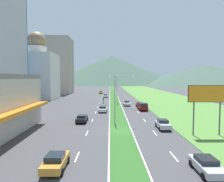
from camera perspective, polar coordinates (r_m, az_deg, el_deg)
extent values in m
plane|color=#424244|center=(32.94, 2.36, -10.89)|extent=(600.00, 600.00, 0.00)
cube|color=#2D6023|center=(92.23, 0.49, -1.49)|extent=(3.20, 240.00, 0.06)
cube|color=#518438|center=(94.85, 13.03, -1.44)|extent=(24.00, 240.00, 0.06)
cube|color=silver|center=(22.90, -9.68, -17.55)|extent=(0.16, 2.80, 0.01)
cube|color=silver|center=(31.60, -6.97, -11.54)|extent=(0.16, 2.80, 0.01)
cube|color=silver|center=(40.53, -5.49, -8.13)|extent=(0.16, 2.80, 0.01)
cube|color=silver|center=(49.58, -4.56, -5.96)|extent=(0.16, 2.80, 0.01)
cube|color=silver|center=(58.68, -3.93, -4.46)|extent=(0.16, 2.80, 0.01)
cube|color=silver|center=(67.81, -3.47, -3.37)|extent=(0.16, 2.80, 0.01)
cube|color=silver|center=(76.97, -3.11, -2.53)|extent=(0.16, 2.80, 0.01)
cube|color=silver|center=(86.15, -2.84, -1.87)|extent=(0.16, 2.80, 0.01)
cube|color=silver|center=(95.33, -2.61, -1.34)|extent=(0.16, 2.80, 0.01)
cube|color=silver|center=(23.61, 16.81, -16.99)|extent=(0.16, 2.80, 0.01)
cube|color=silver|center=(32.12, 11.81, -11.34)|extent=(0.16, 2.80, 0.01)
cube|color=silver|center=(40.94, 9.03, -8.04)|extent=(0.16, 2.80, 0.01)
cube|color=silver|center=(49.91, 7.26, -5.92)|extent=(0.16, 2.80, 0.01)
cube|color=silver|center=(58.96, 6.05, -4.44)|extent=(0.16, 2.80, 0.01)
cube|color=silver|center=(68.06, 5.16, -3.35)|extent=(0.16, 2.80, 0.01)
cube|color=silver|center=(77.19, 4.48, -2.52)|extent=(0.16, 2.80, 0.01)
cube|color=silver|center=(86.34, 3.95, -1.86)|extent=(0.16, 2.80, 0.01)
cube|color=silver|center=(95.50, 3.51, -1.33)|extent=(0.16, 2.80, 0.01)
cube|color=silver|center=(92.22, -0.60, -1.50)|extent=(0.16, 240.00, 0.01)
cube|color=silver|center=(92.28, 1.57, -1.50)|extent=(0.16, 240.00, 0.01)
cube|color=orange|center=(29.89, -26.54, -5.61)|extent=(2.82, 23.18, 0.62)
cube|color=silver|center=(85.88, -20.05, 3.81)|extent=(14.37, 14.37, 17.73)
cylinder|color=beige|center=(86.56, -20.20, 10.63)|extent=(7.43, 7.43, 2.83)
sphere|color=olive|center=(87.08, -20.26, 12.94)|extent=(7.07, 7.07, 7.07)
cube|color=#9E9384|center=(114.11, -15.36, 6.72)|extent=(16.51, 16.51, 29.31)
cone|color=#3D5647|center=(334.41, -20.34, 4.81)|extent=(122.64, 122.64, 32.95)
cone|color=#3D5647|center=(299.65, -0.11, 5.90)|extent=(196.33, 196.33, 40.25)
cone|color=#3D5647|center=(285.21, 24.97, 4.07)|extent=(203.30, 203.30, 24.28)
cylinder|color=#99999E|center=(36.57, 0.81, -2.44)|extent=(0.18, 0.18, 8.78)
cylinder|color=#99999E|center=(36.45, 3.19, 4.20)|extent=(3.01, 0.12, 0.10)
ellipsoid|color=silver|center=(36.59, 5.54, 3.88)|extent=(0.56, 0.28, 0.20)
cylinder|color=#99999E|center=(65.27, 1.40, 0.34)|extent=(0.18, 0.18, 9.02)
cylinder|color=#99999E|center=(65.20, 0.42, 4.17)|extent=(2.25, 0.22, 0.10)
ellipsoid|color=silver|center=(65.25, -0.57, 3.99)|extent=(0.56, 0.28, 0.20)
cylinder|color=#4C4C51|center=(31.72, 21.73, -7.17)|extent=(0.20, 0.20, 4.91)
cylinder|color=#4C4C51|center=(33.30, 27.74, -6.83)|extent=(0.20, 0.20, 4.91)
cube|color=orange|center=(31.93, 25.06, -0.69)|extent=(5.35, 0.16, 2.27)
cube|color=#4C4C51|center=(32.04, 24.97, -0.67)|extent=(5.55, 0.08, 2.47)
cube|color=silver|center=(50.20, -2.57, -5.11)|extent=(1.86, 4.44, 0.62)
cube|color=black|center=(49.95, -2.58, -4.51)|extent=(1.60, 1.96, 0.49)
cylinder|color=black|center=(51.65, -3.51, -5.22)|extent=(0.22, 0.64, 0.64)
cylinder|color=black|center=(51.59, -1.52, -5.22)|extent=(0.22, 0.64, 0.64)
cylinder|color=black|center=(48.93, -3.68, -5.71)|extent=(0.22, 0.64, 0.64)
cylinder|color=black|center=(48.87, -1.58, -5.72)|extent=(0.22, 0.64, 0.64)
cube|color=#C6842D|center=(20.30, -15.38, -18.52)|extent=(1.75, 4.20, 0.66)
cube|color=black|center=(19.94, -15.53, -17.19)|extent=(1.51, 1.85, 0.48)
cylinder|color=black|center=(21.80, -16.68, -17.88)|extent=(0.22, 0.64, 0.64)
cylinder|color=black|center=(21.41, -12.13, -18.21)|extent=(0.22, 0.64, 0.64)
cylinder|color=black|center=(19.51, -18.96, -20.59)|extent=(0.22, 0.64, 0.64)
cylinder|color=black|center=(19.08, -13.82, -21.07)|extent=(0.22, 0.64, 0.64)
cube|color=silver|center=(86.79, -1.82, -1.40)|extent=(1.73, 4.01, 0.66)
cube|color=black|center=(86.59, -1.82, -1.06)|extent=(1.49, 1.76, 0.42)
cylinder|color=black|center=(88.08, -2.34, -1.54)|extent=(0.22, 0.64, 0.64)
cylinder|color=black|center=(88.05, -1.26, -1.54)|extent=(0.22, 0.64, 0.64)
cylinder|color=black|center=(85.61, -2.39, -1.69)|extent=(0.22, 0.64, 0.64)
cylinder|color=black|center=(85.57, -1.28, -1.69)|extent=(0.22, 0.64, 0.64)
cube|color=yellow|center=(108.87, -3.14, -0.38)|extent=(1.81, 4.72, 0.66)
cube|color=black|center=(108.64, -3.14, -0.10)|extent=(1.56, 2.08, 0.45)
cylinder|color=black|center=(110.39, -3.55, -0.50)|extent=(0.22, 0.64, 0.64)
cylinder|color=black|center=(110.31, -2.65, -0.50)|extent=(0.22, 0.64, 0.64)
cylinder|color=black|center=(107.48, -3.63, -0.61)|extent=(0.22, 0.64, 0.64)
cylinder|color=black|center=(107.40, -2.71, -0.61)|extent=(0.22, 0.64, 0.64)
cube|color=silver|center=(61.66, 4.09, -3.47)|extent=(1.80, 4.48, 0.64)
cube|color=black|center=(61.77, 4.08, -2.94)|extent=(1.55, 1.97, 0.47)
cylinder|color=black|center=(60.40, 5.01, -3.93)|extent=(0.22, 0.64, 0.64)
cylinder|color=black|center=(60.26, 3.37, -3.95)|extent=(0.22, 0.64, 0.64)
cylinder|color=black|center=(63.15, 4.77, -3.60)|extent=(0.22, 0.64, 0.64)
cylinder|color=black|center=(63.01, 3.20, -3.61)|extent=(0.22, 0.64, 0.64)
cube|color=#B2B2B7|center=(20.64, 24.85, -18.43)|extent=(1.78, 4.12, 0.61)
cube|color=black|center=(20.59, 24.68, -16.94)|extent=(1.53, 1.81, 0.42)
cylinder|color=black|center=(19.36, 24.10, -20.91)|extent=(0.22, 0.64, 0.64)
cylinder|color=black|center=(22.17, 25.45, -17.71)|extent=(0.22, 0.64, 0.64)
cylinder|color=black|center=(21.51, 21.12, -18.28)|extent=(0.22, 0.64, 0.64)
cube|color=#B2B2B7|center=(34.69, 13.98, -9.10)|extent=(1.75, 4.08, 0.71)
cube|color=black|center=(34.71, 13.93, -8.07)|extent=(1.51, 1.79, 0.50)
cylinder|color=black|center=(33.80, 15.92, -10.09)|extent=(0.22, 0.64, 0.64)
cylinder|color=black|center=(33.37, 13.10, -10.23)|extent=(0.22, 0.64, 0.64)
cylinder|color=black|center=(36.17, 14.77, -9.17)|extent=(0.22, 0.64, 0.64)
cylinder|color=black|center=(35.77, 12.14, -9.27)|extent=(0.22, 0.64, 0.64)
cube|color=black|center=(39.11, -8.35, -7.65)|extent=(1.82, 4.38, 0.63)
cube|color=black|center=(38.84, -8.40, -6.93)|extent=(1.57, 1.93, 0.43)
cylinder|color=black|center=(40.62, -9.32, -7.69)|extent=(0.22, 0.64, 0.64)
cylinder|color=black|center=(40.39, -6.85, -7.73)|extent=(0.22, 0.64, 0.64)
cylinder|color=black|center=(37.99, -9.95, -8.49)|extent=(0.22, 0.64, 0.64)
cylinder|color=black|center=(37.75, -7.30, -8.54)|extent=(0.22, 0.64, 0.64)
cube|color=black|center=(59.11, 7.74, -3.83)|extent=(1.77, 4.24, 0.60)
cube|color=black|center=(59.22, 7.72, -3.29)|extent=(1.52, 1.87, 0.46)
cylinder|color=black|center=(58.00, 8.76, -4.28)|extent=(0.22, 0.64, 0.64)
cylinder|color=black|center=(57.75, 7.09, -4.30)|extent=(0.22, 0.64, 0.64)
cylinder|color=black|center=(60.57, 8.35, -3.94)|extent=(0.22, 0.64, 0.64)
cylinder|color=black|center=(60.33, 6.76, -3.96)|extent=(0.22, 0.64, 0.64)
cube|color=maroon|center=(53.59, 8.48, -4.41)|extent=(2.00, 5.40, 0.80)
cube|color=black|center=(51.92, 8.76, -3.78)|extent=(1.84, 2.00, 0.80)
cube|color=maroon|center=(54.74, 9.28, -3.59)|extent=(0.10, 3.20, 0.44)
cube|color=maroon|center=(54.45, 7.32, -3.61)|extent=(0.10, 3.20, 0.44)
cube|color=maroon|center=(56.11, 8.06, -3.41)|extent=(1.84, 0.10, 0.44)
cylinder|color=black|center=(52.23, 9.80, -5.08)|extent=(0.26, 0.80, 0.80)
cylinder|color=black|center=(51.92, 7.70, -5.11)|extent=(0.26, 0.80, 0.80)
cylinder|color=black|center=(55.38, 9.20, -4.57)|extent=(0.26, 0.80, 0.80)
cylinder|color=black|center=(55.09, 7.22, -4.60)|extent=(0.26, 0.80, 0.80)
cylinder|color=black|center=(68.03, -2.40, -3.09)|extent=(0.10, 0.60, 0.60)
cylinder|color=black|center=(66.64, -2.44, -3.23)|extent=(0.12, 0.60, 0.60)
cube|color=yellow|center=(67.31, -2.42, -3.01)|extent=(0.20, 1.12, 0.25)
ellipsoid|color=yellow|center=(67.47, -2.41, -2.69)|extent=(0.24, 0.44, 0.24)
cube|color=navy|center=(67.14, -2.42, -2.41)|extent=(0.36, 0.28, 0.70)
sphere|color=silver|center=(67.14, -2.42, -2.00)|extent=(0.26, 0.26, 0.26)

